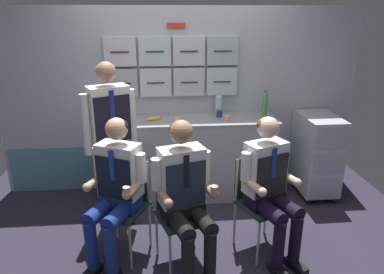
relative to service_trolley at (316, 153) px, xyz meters
name	(u,v)px	position (x,y,z in m)	size (l,w,h in m)	color
ground	(191,252)	(-1.57, -1.00, -0.53)	(4.80, 4.80, 0.04)	#2B2736
galley_bulkhead	(180,102)	(-1.58, 0.37, 0.56)	(4.20, 0.14, 2.15)	#B5B4C3
galley_counter	(192,158)	(-1.46, 0.09, -0.04)	(1.92, 0.53, 0.94)	#A6A6AD
service_trolley	(316,153)	(0.00, 0.00, 0.00)	(0.40, 0.65, 0.96)	black
folding_chair_left	(126,195)	(-2.14, -0.88, 0.02)	(0.53, 0.53, 0.86)	#A8AAAF
crew_member_left	(115,186)	(-2.21, -1.03, 0.19)	(0.57, 0.68, 1.28)	black
folding_chair_center	(179,203)	(-1.68, -1.05, 0.02)	(0.50, 0.50, 0.86)	#A8AAAF
crew_member_center	(185,192)	(-1.63, -1.21, 0.21)	(0.53, 0.68, 1.30)	black
folding_chair_near_trolley	(258,192)	(-0.95, -0.93, 0.02)	(0.52, 0.52, 0.86)	#A8AAAF
crew_member_near_trolley	(271,183)	(-0.89, -1.08, 0.19)	(0.54, 0.67, 1.27)	black
crew_member_standing	(111,132)	(-2.29, -0.43, 0.47)	(0.49, 0.37, 1.66)	black
water_bottle_clear	(219,105)	(-1.14, 0.23, 0.55)	(0.08, 0.08, 0.26)	silver
water_bottle_tall	(265,104)	(-0.62, 0.12, 0.57)	(0.07, 0.07, 0.30)	#529D54
espresso_cup_small	(219,113)	(-1.14, 0.14, 0.47)	(0.06, 0.06, 0.08)	navy
coffee_cup_white	(177,120)	(-1.63, -0.06, 0.46)	(0.06, 0.06, 0.07)	tan
paper_cup_tan	(226,118)	(-1.09, -0.01, 0.46)	(0.07, 0.07, 0.06)	tan
paper_cup_blue	(124,117)	(-2.22, 0.13, 0.46)	(0.06, 0.06, 0.07)	navy
snack_banana	(154,119)	(-1.88, 0.08, 0.45)	(0.17, 0.10, 0.04)	yellow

